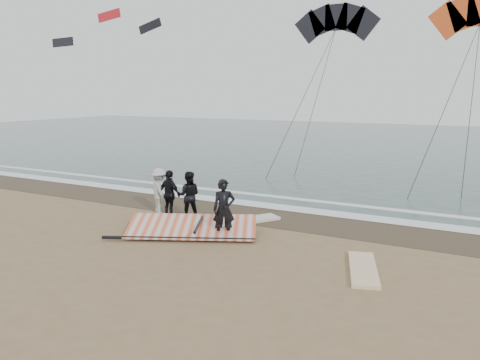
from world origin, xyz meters
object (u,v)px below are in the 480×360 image
at_px(board_cream, 245,221).
at_px(sail_rig, 193,228).
at_px(man_main, 224,209).
at_px(board_white, 363,269).

height_order(board_cream, sail_rig, sail_rig).
relative_size(man_main, board_cream, 0.74).
height_order(board_white, sail_rig, sail_rig).
bearing_deg(board_cream, sail_rig, -79.01).
bearing_deg(board_white, board_cream, 134.72).
bearing_deg(board_cream, man_main, -47.29).
distance_m(board_white, sail_rig, 5.79).
distance_m(man_main, board_white, 4.72).
relative_size(man_main, board_white, 0.79).
bearing_deg(man_main, sail_rig, 148.08).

